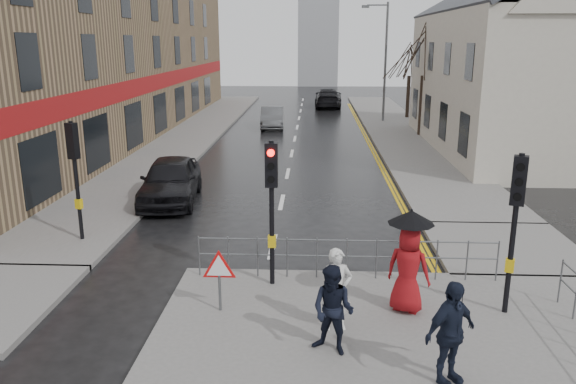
# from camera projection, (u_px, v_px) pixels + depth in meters

# --- Properties ---
(ground) EXTENTS (120.00, 120.00, 0.00)m
(ground) POSITION_uv_depth(u_px,v_px,m) (263.00, 292.00, 13.06)
(ground) COLOR black
(ground) RESTS_ON ground
(near_pavement) EXTENTS (10.00, 9.00, 0.14)m
(near_pavement) POSITION_uv_depth(u_px,v_px,m) (420.00, 381.00, 9.53)
(near_pavement) COLOR #605E5B
(near_pavement) RESTS_ON ground
(left_pavement) EXTENTS (4.00, 44.00, 0.14)m
(left_pavement) POSITION_uv_depth(u_px,v_px,m) (193.00, 131.00, 35.50)
(left_pavement) COLOR #605E5B
(left_pavement) RESTS_ON ground
(right_pavement) EXTENTS (4.00, 40.00, 0.14)m
(right_pavement) POSITION_uv_depth(u_px,v_px,m) (396.00, 128.00, 36.84)
(right_pavement) COLOR #605E5B
(right_pavement) RESTS_ON ground
(pavement_bridge_right) EXTENTS (4.00, 4.20, 0.14)m
(pavement_bridge_right) POSITION_uv_depth(u_px,v_px,m) (505.00, 248.00, 15.63)
(pavement_bridge_right) COLOR #605E5B
(pavement_bridge_right) RESTS_ON ground
(building_left_terrace) EXTENTS (8.00, 42.00, 10.00)m
(building_left_terrace) POSITION_uv_depth(u_px,v_px,m) (95.00, 51.00, 33.49)
(building_left_terrace) COLOR #8A6D4F
(building_left_terrace) RESTS_ON ground
(building_right_cream) EXTENTS (9.00, 16.40, 10.10)m
(building_right_cream) POSITION_uv_depth(u_px,v_px,m) (528.00, 58.00, 28.61)
(building_right_cream) COLOR #B4AB9D
(building_right_cream) RESTS_ON ground
(church_tower) EXTENTS (5.00, 5.00, 18.00)m
(church_tower) POSITION_uv_depth(u_px,v_px,m) (318.00, 12.00, 70.39)
(church_tower) COLOR #93959B
(church_tower) RESTS_ON ground
(traffic_signal_near_left) EXTENTS (0.28, 0.27, 3.40)m
(traffic_signal_near_left) POSITION_uv_depth(u_px,v_px,m) (272.00, 188.00, 12.59)
(traffic_signal_near_left) COLOR black
(traffic_signal_near_left) RESTS_ON near_pavement
(traffic_signal_near_right) EXTENTS (0.34, 0.33, 3.40)m
(traffic_signal_near_right) POSITION_uv_depth(u_px,v_px,m) (516.00, 206.00, 11.21)
(traffic_signal_near_right) COLOR black
(traffic_signal_near_right) RESTS_ON near_pavement
(traffic_signal_far_left) EXTENTS (0.34, 0.33, 3.40)m
(traffic_signal_far_left) POSITION_uv_depth(u_px,v_px,m) (74.00, 160.00, 15.55)
(traffic_signal_far_left) COLOR black
(traffic_signal_far_left) RESTS_ON left_pavement
(guard_railing_front) EXTENTS (7.14, 0.04, 1.00)m
(guard_railing_front) POSITION_uv_depth(u_px,v_px,m) (347.00, 250.00, 13.32)
(guard_railing_front) COLOR #595B5E
(guard_railing_front) RESTS_ON near_pavement
(warning_sign) EXTENTS (0.80, 0.07, 1.35)m
(warning_sign) POSITION_uv_depth(u_px,v_px,m) (219.00, 271.00, 11.66)
(warning_sign) COLOR #595B5E
(warning_sign) RESTS_ON near_pavement
(street_lamp) EXTENTS (1.83, 0.25, 8.00)m
(street_lamp) POSITION_uv_depth(u_px,v_px,m) (383.00, 54.00, 38.55)
(street_lamp) COLOR #595B5E
(street_lamp) RESTS_ON right_pavement
(tree_near) EXTENTS (2.40, 2.40, 6.58)m
(tree_near) POSITION_uv_depth(u_px,v_px,m) (425.00, 49.00, 32.57)
(tree_near) COLOR #31231B
(tree_near) RESTS_ON right_pavement
(tree_far) EXTENTS (2.40, 2.40, 5.64)m
(tree_far) POSITION_uv_depth(u_px,v_px,m) (410.00, 58.00, 40.45)
(tree_far) COLOR #31231B
(tree_far) RESTS_ON right_pavement
(pedestrian_a) EXTENTS (0.67, 0.50, 1.67)m
(pedestrian_a) POSITION_uv_depth(u_px,v_px,m) (337.00, 290.00, 10.92)
(pedestrian_a) COLOR silver
(pedestrian_a) RESTS_ON near_pavement
(pedestrian_b) EXTENTS (1.01, 0.93, 1.68)m
(pedestrian_b) POSITION_uv_depth(u_px,v_px,m) (333.00, 310.00, 10.08)
(pedestrian_b) COLOR black
(pedestrian_b) RESTS_ON near_pavement
(pedestrian_with_umbrella) EXTENTS (1.08, 0.96, 2.21)m
(pedestrian_with_umbrella) POSITION_uv_depth(u_px,v_px,m) (409.00, 259.00, 11.59)
(pedestrian_with_umbrella) COLOR maroon
(pedestrian_with_umbrella) RESTS_ON near_pavement
(pedestrian_d) EXTENTS (1.13, 0.96, 1.82)m
(pedestrian_d) POSITION_uv_depth(u_px,v_px,m) (450.00, 333.00, 9.15)
(pedestrian_d) COLOR black
(pedestrian_d) RESTS_ON near_pavement
(car_parked) EXTENTS (2.34, 4.89, 1.61)m
(car_parked) POSITION_uv_depth(u_px,v_px,m) (171.00, 180.00, 20.16)
(car_parked) COLOR black
(car_parked) RESTS_ON ground
(car_mid) EXTENTS (1.70, 4.28, 1.38)m
(car_mid) POSITION_uv_depth(u_px,v_px,m) (272.00, 117.00, 37.21)
(car_mid) COLOR #4A4C4F
(car_mid) RESTS_ON ground
(car_far) EXTENTS (2.42, 5.61, 1.61)m
(car_far) POSITION_uv_depth(u_px,v_px,m) (328.00, 98.00, 48.60)
(car_far) COLOR black
(car_far) RESTS_ON ground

